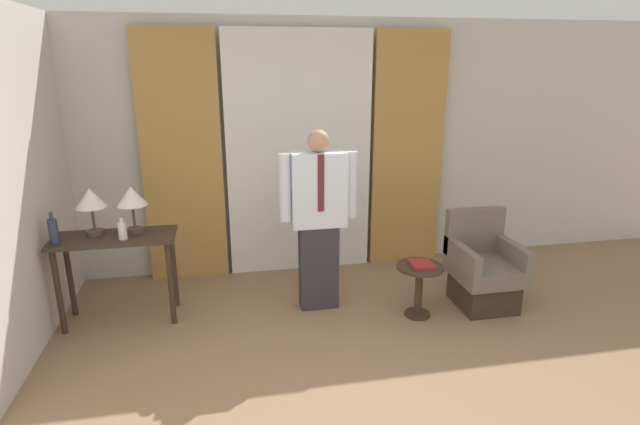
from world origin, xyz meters
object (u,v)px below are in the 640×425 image
person (318,216)px  armchair (483,272)px  desk (116,253)px  side_table (419,282)px  table_lamp_left (91,200)px  bottle_by_lamp (122,230)px  table_lamp_right (132,198)px  bottle_near_edge (53,231)px  book (421,264)px

person → armchair: person is taller
desk → side_table: desk is taller
table_lamp_left → bottle_by_lamp: (0.26, -0.17, -0.23)m
table_lamp_right → side_table: 2.66m
table_lamp_left → bottle_by_lamp: bearing=-33.1°
bottle_near_edge → bottle_by_lamp: 0.54m
person → armchair: (1.55, -0.26, -0.57)m
bottle_near_edge → side_table: size_ratio=0.55×
table_lamp_right → book: size_ratio=1.83×
desk → person: bearing=-2.9°
bottle_near_edge → person: bearing=0.4°
armchair → side_table: bearing=-171.4°
armchair → person: bearing=170.5°
desk → side_table: (2.66, -0.45, -0.31)m
desk → book: desk is taller
table_lamp_left → table_lamp_right: same height
bottle_by_lamp → armchair: (3.25, -0.26, -0.54)m
desk → bottle_near_edge: size_ratio=3.78×
bottle_by_lamp → person: 1.70m
bottle_near_edge → book: bottle_near_edge is taller
table_lamp_right → side_table: size_ratio=0.84×
bottle_near_edge → armchair: 3.84m
desk → armchair: size_ratio=1.16×
armchair → bottle_by_lamp: bearing=175.4°
desk → person: person is taller
desk → bottle_by_lamp: size_ratio=5.52×
person → side_table: (0.86, -0.36, -0.57)m
bottle_near_edge → side_table: 3.17m
person → side_table: bearing=-22.9°
side_table → table_lamp_right: bearing=167.9°
table_lamp_right → bottle_near_edge: (-0.61, -0.19, -0.20)m
bottle_near_edge → book: 3.15m
table_lamp_left → table_lamp_right: bearing=0.0°
person → side_table: person is taller
table_lamp_left → bottle_near_edge: bearing=-145.5°
table_lamp_left → book: size_ratio=1.83×
desk → side_table: 2.71m
bottle_by_lamp → side_table: bearing=-8.1°
person → bottle_near_edge: bearing=-179.6°
bottle_near_edge → armchair: bearing=-3.7°
bottle_near_edge → armchair: (3.78, -0.24, -0.58)m
bottle_near_edge → book: size_ratio=1.20×
person → book: bearing=-22.8°
bottle_by_lamp → person: size_ratio=0.11×
table_lamp_left → person: 1.98m
bottle_by_lamp → bottle_near_edge: bearing=-178.3°
table_lamp_right → bottle_by_lamp: bearing=-113.2°
table_lamp_right → armchair: size_ratio=0.47×
armchair → side_table: (-0.69, -0.10, 0.00)m
table_lamp_right → person: (1.63, -0.17, -0.20)m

